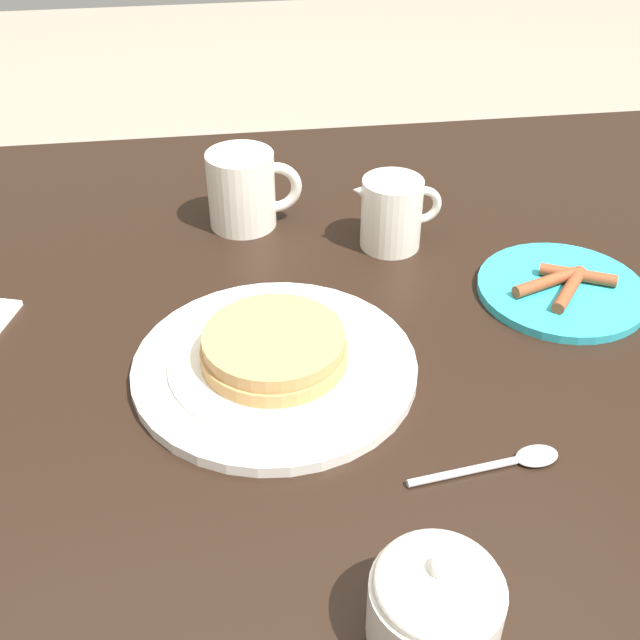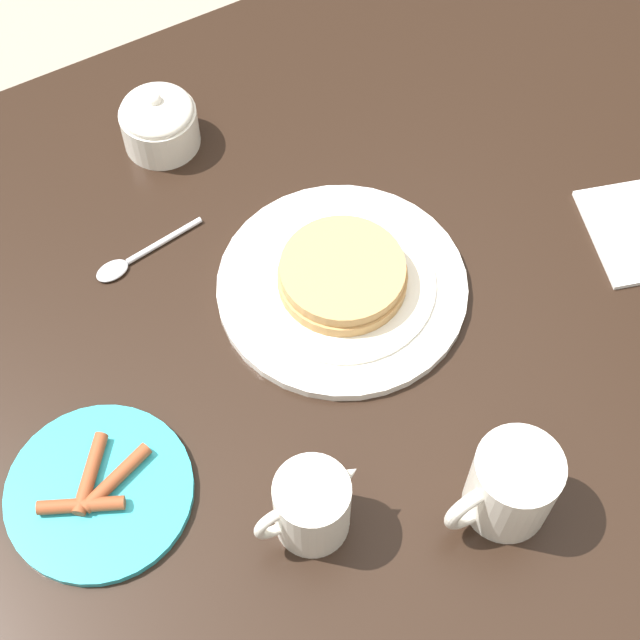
% 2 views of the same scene
% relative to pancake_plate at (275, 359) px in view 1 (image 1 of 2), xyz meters
% --- Properties ---
extents(dining_table, '(1.50, 1.05, 0.73)m').
position_rel_pancake_plate_xyz_m(dining_table, '(0.05, 0.05, -0.11)').
color(dining_table, black).
rests_on(dining_table, ground_plane).
extents(pancake_plate, '(0.28, 0.28, 0.05)m').
position_rel_pancake_plate_xyz_m(pancake_plate, '(0.00, 0.00, 0.00)').
color(pancake_plate, white).
rests_on(pancake_plate, dining_table).
extents(side_plate_bacon, '(0.19, 0.19, 0.02)m').
position_rel_pancake_plate_xyz_m(side_plate_bacon, '(0.33, 0.09, -0.01)').
color(side_plate_bacon, '#2DADBC').
rests_on(side_plate_bacon, dining_table).
extents(coffee_mug, '(0.12, 0.08, 0.10)m').
position_rel_pancake_plate_xyz_m(coffee_mug, '(-0.01, 0.30, 0.03)').
color(coffee_mug, silver).
rests_on(coffee_mug, dining_table).
extents(creamer_pitcher, '(0.11, 0.07, 0.09)m').
position_rel_pancake_plate_xyz_m(creamer_pitcher, '(0.16, 0.22, 0.03)').
color(creamer_pitcher, silver).
rests_on(creamer_pitcher, dining_table).
extents(sugar_bowl, '(0.09, 0.09, 0.08)m').
position_rel_pancake_plate_xyz_m(sugar_bowl, '(0.08, -0.30, 0.02)').
color(sugar_bowl, silver).
rests_on(sugar_bowl, dining_table).
extents(spoon, '(0.14, 0.03, 0.01)m').
position_rel_pancake_plate_xyz_m(spoon, '(0.19, -0.15, -0.01)').
color(spoon, silver).
rests_on(spoon, dining_table).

